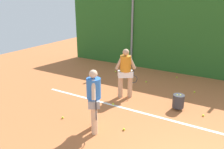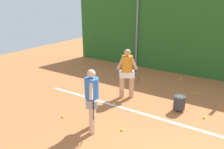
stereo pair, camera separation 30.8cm
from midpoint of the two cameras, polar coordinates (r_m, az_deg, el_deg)
The scene contains 13 objects.
ground_plane at distance 6.73m, azimuth 25.02°, elevation -13.55°, with size 25.77×25.77×0.00m, color #B76638.
fence_post_left at distance 11.48m, azimuth 4.24°, elevation 11.32°, with size 0.10×0.10×3.83m, color gray.
player_foreground_near at distance 5.92m, azimuth -6.02°, elevation -5.78°, with size 0.56×0.64×1.70m.
player_midcourt at distance 7.89m, azimuth 2.28°, elevation 0.91°, with size 0.65×0.57×1.75m.
ball_hopper at distance 7.50m, azimuth 15.07°, elevation -6.41°, with size 0.36×0.36×0.51m.
tennis_ball_1 at distance 7.04m, azimuth -13.43°, elevation -10.40°, with size 0.07×0.07×0.07m, color #CCDB33.
tennis_ball_2 at distance 9.05m, azimuth 18.92°, elevation -4.15°, with size 0.07×0.07×0.07m, color #CCDB33.
tennis_ball_3 at distance 7.43m, azimuth 20.66°, elevation -9.51°, with size 0.07×0.07×0.07m, color #CCDB33.
tennis_ball_6 at distance 7.65m, azimuth -0.85°, elevation -7.35°, with size 0.07×0.07×0.07m, color #CCDB33.
tennis_ball_7 at distance 10.44m, azimuth 15.03°, elevation -0.69°, with size 0.07×0.07×0.07m, color #CCDB33.
tennis_ball_8 at distance 9.65m, azimuth 7.59°, elevation -1.80°, with size 0.07×0.07×0.07m, color #CCDB33.
tennis_ball_10 at distance 10.86m, azimuth 0.08°, elevation 0.74°, with size 0.07×0.07×0.07m, color #CCDB33.
tennis_ball_11 at distance 6.31m, azimuth 1.55°, elevation -13.49°, with size 0.07×0.07×0.07m, color #CCDB33.
Camera 1 is at (0.06, -3.97, 3.41)m, focal length 36.72 mm.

